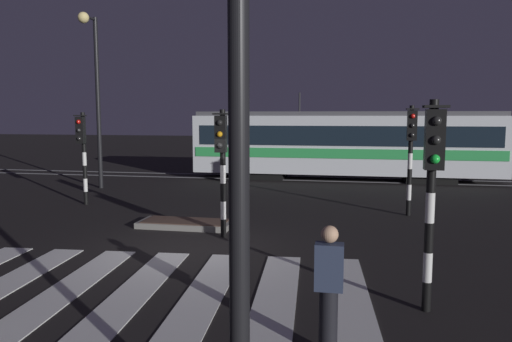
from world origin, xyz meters
name	(u,v)px	position (x,y,z in m)	size (l,w,h in m)	color
ground_plane	(188,249)	(0.00, 0.00, 0.00)	(120.00, 120.00, 0.00)	black
rail_near	(273,180)	(0.00, 12.37, 0.01)	(80.00, 0.12, 0.03)	#59595E
rail_far	(277,176)	(0.00, 13.81, 0.01)	(80.00, 0.12, 0.03)	#59595E
crosswalk_zebra	(138,289)	(0.00, -2.70, 0.01)	(8.42, 5.11, 0.02)	silver
traffic_island	(186,224)	(-0.80, 2.14, 0.09)	(2.57, 1.05, 0.18)	slate
traffic_light_corner_near_right	(432,174)	(4.89, -2.80, 2.19)	(0.36, 0.42, 3.32)	black
traffic_light_median_centre	(222,154)	(0.53, 1.16, 2.13)	(0.36, 0.42, 3.22)	black
traffic_light_corner_far_left	(82,144)	(-5.32, 4.65, 2.10)	(0.36, 0.42, 3.18)	black
traffic_light_corner_far_right	(411,144)	(5.44, 4.86, 2.23)	(0.36, 0.42, 3.37)	black
street_lamp_trackside_left	(94,80)	(-6.75, 8.17, 4.51)	(0.44, 1.21, 7.10)	black
tram	(344,143)	(3.31, 13.08, 1.74)	(14.37, 2.58, 4.15)	silver
pedestrian_waiting_at_kerb	(329,290)	(3.43, -4.49, 0.88)	(0.36, 0.24, 1.71)	black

